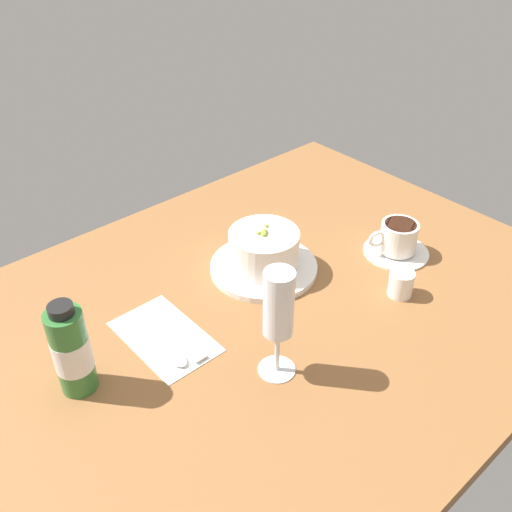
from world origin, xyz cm
name	(u,v)px	position (x,y,z in cm)	size (l,w,h in cm)	color
ground_plane	(271,309)	(0.00, 0.00, -1.50)	(110.00, 84.00, 3.00)	brown
porridge_bowl	(264,252)	(-5.66, -8.05, 4.00)	(20.30, 20.30, 9.08)	white
cutlery_setting	(166,338)	(18.86, -4.80, 0.27)	(11.19, 18.34, 0.90)	white
coffee_cup	(398,240)	(-28.85, 5.22, 3.04)	(12.79, 12.79, 6.78)	white
creamer_jug	(401,283)	(-18.87, 13.48, 2.52)	(4.34, 5.22, 5.43)	white
wine_glass	(278,309)	(10.03, 12.15, 12.27)	(5.81, 5.81, 18.78)	white
sauce_bottle_green	(72,351)	(34.02, -4.97, 7.27)	(5.45, 5.45, 15.69)	#337233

